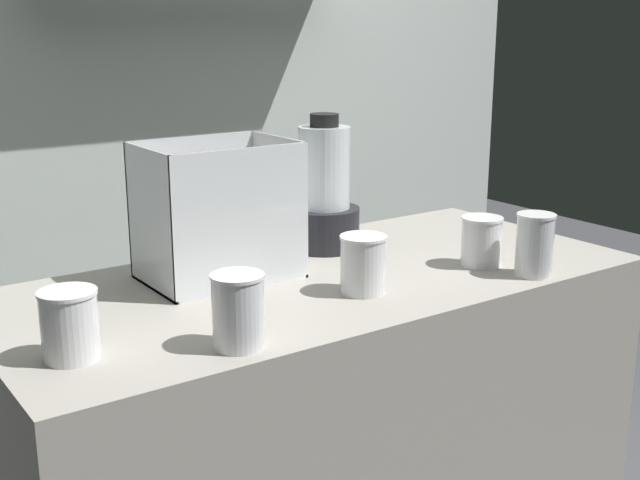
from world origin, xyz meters
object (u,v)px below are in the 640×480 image
object	(u,v)px
juice_cup_orange_middle	(363,268)
juice_cup_carrot_far_right	(534,247)
juice_cup_pomegranate_far_left	(70,329)
blender_pitcher	(324,196)
juice_cup_mango_right	(481,244)
carrot_display_bin	(218,236)
juice_cup_beet_left	(238,314)

from	to	relation	value
juice_cup_orange_middle	juice_cup_carrot_far_right	world-z (taller)	juice_cup_carrot_far_right
juice_cup_pomegranate_far_left	juice_cup_orange_middle	size ratio (longest dim) A/B	0.98
juice_cup_pomegranate_far_left	blender_pitcher	bearing A→B (deg)	23.36
juice_cup_pomegranate_far_left	juice_cup_orange_middle	xyz separation A→B (m)	(0.59, -0.01, -0.00)
blender_pitcher	juice_cup_mango_right	size ratio (longest dim) A/B	2.91
carrot_display_bin	blender_pitcher	bearing A→B (deg)	11.10
blender_pitcher	juice_cup_orange_middle	size ratio (longest dim) A/B	2.73
juice_cup_pomegranate_far_left	juice_cup_orange_middle	world-z (taller)	juice_cup_orange_middle
juice_cup_beet_left	juice_cup_carrot_far_right	size ratio (longest dim) A/B	0.94
juice_cup_orange_middle	juice_cup_pomegranate_far_left	bearing A→B (deg)	179.40
carrot_display_bin	juice_cup_carrot_far_right	distance (m)	0.67
juice_cup_beet_left	juice_cup_orange_middle	bearing A→B (deg)	17.14
juice_cup_beet_left	juice_cup_orange_middle	xyz separation A→B (m)	(0.35, 0.11, -0.01)
carrot_display_bin	juice_cup_carrot_far_right	world-z (taller)	carrot_display_bin
blender_pitcher	juice_cup_beet_left	xyz separation A→B (m)	(-0.48, -0.42, -0.07)
juice_cup_pomegranate_far_left	juice_cup_carrot_far_right	xyz separation A→B (m)	(0.96, -0.13, 0.01)
juice_cup_orange_middle	carrot_display_bin	bearing A→B (deg)	126.41
carrot_display_bin	blender_pitcher	world-z (taller)	blender_pitcher
juice_cup_beet_left	juice_cup_orange_middle	distance (m)	0.36
juice_cup_beet_left	juice_cup_mango_right	size ratio (longest dim) A/B	1.15
blender_pitcher	juice_cup_beet_left	bearing A→B (deg)	-138.25
juice_cup_carrot_far_right	carrot_display_bin	bearing A→B (deg)	146.23
blender_pitcher	juice_cup_orange_middle	bearing A→B (deg)	-112.22
juice_cup_pomegranate_far_left	juice_cup_mango_right	xyz separation A→B (m)	(0.92, -0.01, -0.00)
blender_pitcher	juice_cup_pomegranate_far_left	bearing A→B (deg)	-156.64
juice_cup_carrot_far_right	juice_cup_beet_left	bearing A→B (deg)	179.02
juice_cup_orange_middle	juice_cup_carrot_far_right	bearing A→B (deg)	-17.75
blender_pitcher	juice_cup_pomegranate_far_left	world-z (taller)	blender_pitcher
juice_cup_orange_middle	juice_cup_mango_right	bearing A→B (deg)	-0.23
blender_pitcher	juice_cup_beet_left	size ratio (longest dim) A/B	2.53
juice_cup_pomegranate_far_left	juice_cup_carrot_far_right	distance (m)	0.97
blender_pitcher	juice_cup_mango_right	world-z (taller)	blender_pitcher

